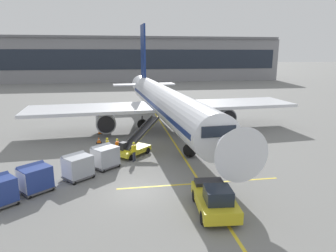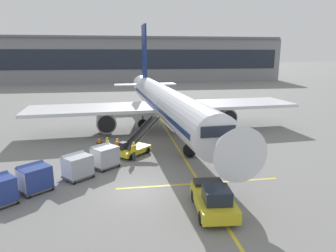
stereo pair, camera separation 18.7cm
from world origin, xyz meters
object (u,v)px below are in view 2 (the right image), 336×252
belt_loader (135,145)px  baggage_cart_lead (105,156)px  ground_crew_wingwalker (107,145)px  parked_airplane (165,103)px  ground_crew_marshaller (134,150)px  safety_cone_wingtip (101,131)px  baggage_cart_second (77,166)px  ground_crew_by_carts (117,146)px  pushback_tug (214,199)px  baggage_cart_third (34,177)px  safety_cone_engine_keepout (99,140)px  ground_crew_by_loader (104,154)px

belt_loader → baggage_cart_lead: (-2.61, -2.99, 0.11)m
ground_crew_wingwalker → parked_airplane: bearing=53.4°
ground_crew_marshaller → safety_cone_wingtip: bearing=108.7°
baggage_cart_second → ground_crew_wingwalker: (2.06, 4.99, -0.00)m
ground_crew_wingwalker → belt_loader: bearing=-0.6°
belt_loader → ground_crew_marshaller: bearing=-95.5°
ground_crew_marshaller → belt_loader: bearing=84.5°
ground_crew_marshaller → ground_crew_by_carts: bearing=136.3°
ground_crew_by_carts → safety_cone_wingtip: size_ratio=2.62×
pushback_tug → baggage_cart_third: bearing=157.5°
baggage_cart_lead → ground_crew_marshaller: (2.44, 1.21, -0.00)m
ground_crew_marshaller → baggage_cart_third: bearing=-144.2°
baggage_cart_second → pushback_tug: bearing=-36.9°
ground_crew_by_carts → safety_cone_engine_keepout: ground_crew_by_carts is taller
parked_airplane → safety_cone_engine_keepout: bearing=-149.3°
ground_crew_wingwalker → baggage_cart_second: bearing=-112.5°
ground_crew_by_carts → parked_airplane: bearing=58.4°
ground_crew_by_carts → ground_crew_wingwalker: size_ratio=1.00×
ground_crew_marshaller → safety_cone_engine_keepout: (-3.36, 6.22, -0.68)m
baggage_cart_lead → baggage_cart_third: bearing=-139.9°
baggage_cart_lead → pushback_tug: 10.76m
ground_crew_by_carts → baggage_cart_third: bearing=-130.9°
pushback_tug → safety_cone_wingtip: 21.18m
baggage_cart_lead → ground_crew_by_loader: 0.53m
ground_crew_wingwalker → safety_cone_wingtip: ground_crew_wingwalker is taller
belt_loader → ground_crew_wingwalker: 2.50m
baggage_cart_lead → ground_crew_by_carts: bearing=68.6°
safety_cone_wingtip → safety_cone_engine_keepout: bearing=-89.1°
ground_crew_wingwalker → safety_cone_wingtip: 8.39m
parked_airplane → ground_crew_wingwalker: bearing=-126.6°
ground_crew_wingwalker → safety_cone_wingtip: bearing=97.6°
ground_crew_marshaller → safety_cone_engine_keepout: 7.11m
parked_airplane → ground_crew_marshaller: 11.94m
parked_airplane → baggage_cart_lead: bearing=-119.6°
baggage_cart_lead → safety_cone_wingtip: size_ratio=3.91×
baggage_cart_lead → ground_crew_by_carts: baggage_cart_lead is taller
belt_loader → ground_crew_by_loader: size_ratio=2.65×
baggage_cart_lead → safety_cone_wingtip: bearing=95.0°
parked_airplane → safety_cone_engine_keepout: parked_airplane is taller
ground_crew_by_carts → safety_cone_wingtip: (-1.99, 8.72, -0.67)m
baggage_cart_second → ground_crew_wingwalker: baggage_cart_second is taller
pushback_tug → safety_cone_wingtip: (-7.65, 19.75, -0.50)m
safety_cone_engine_keepout → baggage_cart_third: bearing=-107.8°
belt_loader → safety_cone_engine_keepout: 5.71m
baggage_cart_third → ground_crew_marshaller: (6.97, 5.03, -0.00)m
parked_airplane → baggage_cart_second: parked_airplane is taller
baggage_cart_second → safety_cone_engine_keepout: baggage_cart_second is taller
ground_crew_by_carts → safety_cone_engine_keepout: 5.27m
parked_airplane → pushback_tug: (-0.18, -20.50, -2.57)m
parked_airplane → ground_crew_by_loader: 13.68m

